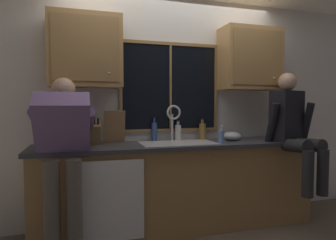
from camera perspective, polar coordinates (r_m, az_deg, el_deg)
name	(u,v)px	position (r m, az deg, el deg)	size (l,w,h in m)	color
back_wall	(170,109)	(3.45, 0.36, 2.15)	(5.34, 0.12, 2.55)	silver
window_glass	(170,87)	(3.39, 0.43, 6.36)	(1.10, 0.02, 0.95)	black
window_frame_top	(170,44)	(3.45, 0.49, 14.57)	(1.17, 0.02, 0.04)	olive
window_frame_bottom	(170,130)	(3.39, 0.48, -1.97)	(1.17, 0.02, 0.04)	olive
window_frame_left	(121,86)	(3.26, -9.16, 6.46)	(0.04, 0.02, 0.95)	olive
window_frame_right	(216,88)	(3.59, 9.23, 6.14)	(0.04, 0.02, 0.95)	olive
window_mullion_center	(171,87)	(3.38, 0.49, 6.37)	(0.02, 0.02, 0.95)	olive
lower_cabinet_run	(179,187)	(3.24, 2.20, -12.85)	(2.94, 0.58, 0.88)	#A07744
countertop	(180,145)	(3.13, 2.33, -4.83)	(3.00, 0.62, 0.04)	#38383D
dishwasher_front	(111,201)	(2.79, -10.98, -15.21)	(0.60, 0.02, 0.74)	white
upper_cabinet_left	(86,51)	(3.12, -15.68, 12.73)	(0.71, 0.36, 0.72)	#B2844C
upper_cabinet_right	(250,59)	(3.67, 15.59, 11.26)	(0.71, 0.36, 0.72)	#B2844C
sink	(178,152)	(3.15, 1.99, -6.22)	(0.80, 0.46, 0.21)	#B7B7BC
faucet	(174,118)	(3.28, 1.13, 0.33)	(0.18, 0.09, 0.40)	silver
person_standing	(63,147)	(2.65, -19.67, -5.01)	(0.53, 0.68, 1.57)	#595147
person_sitting_on_counter	(293,125)	(3.48, 23.03, -0.91)	(0.54, 0.66, 1.26)	#262628
knife_block	(94,134)	(3.06, -14.11, -2.67)	(0.12, 0.18, 0.32)	olive
cutting_board	(114,127)	(3.19, -10.34, -1.29)	(0.22, 0.02, 0.35)	#997047
mixing_bowl	(232,136)	(3.42, 12.28, -3.10)	(0.21, 0.21, 0.11)	#B7B7BC
soap_dispenser	(222,136)	(3.15, 10.34, -3.13)	(0.06, 0.07, 0.19)	#668CCC
bottle_green_glass	(202,131)	(3.45, 6.67, -2.13)	(0.07, 0.07, 0.24)	olive
bottle_tall_clear	(178,132)	(3.36, 1.94, -2.35)	(0.07, 0.07, 0.23)	silver
bottle_amber_small	(154,131)	(3.29, -2.68, -2.18)	(0.06, 0.06, 0.26)	#334C8C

